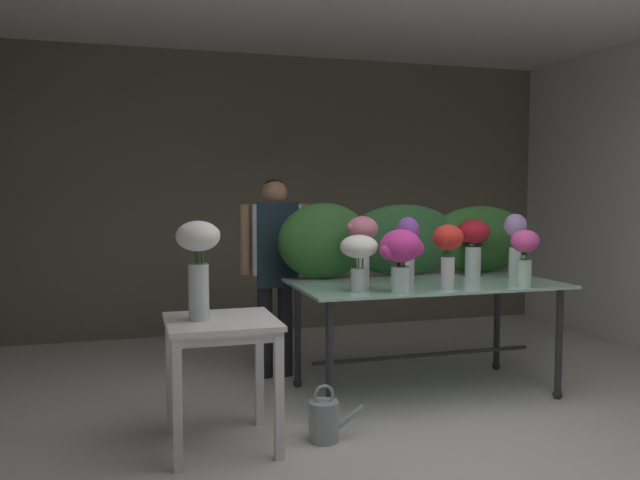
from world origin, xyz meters
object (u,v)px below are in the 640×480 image
at_px(side_table_white, 221,337).
at_px(vase_scarlet_anemones, 448,248).
at_px(vase_lilac_roses, 515,239).
at_px(vase_white_roses_tall, 198,257).
at_px(display_table_glass, 425,298).
at_px(vase_ivory_ranunculus, 359,254).
at_px(watering_can, 325,420).
at_px(vase_rosy_peonies, 362,240).
at_px(vase_crimson_lilies, 473,241).
at_px(vase_violet_carnations, 408,245).
at_px(vase_magenta_hydrangea, 401,252).
at_px(vase_fuchsia_dahlias, 525,251).
at_px(florist, 275,256).

xyz_separation_m(side_table_white, vase_scarlet_anemones, (1.57, 0.23, 0.46)).
height_order(vase_lilac_roses, vase_white_roses_tall, vase_white_roses_tall).
height_order(display_table_glass, vase_ivory_ranunculus, vase_ivory_ranunculus).
relative_size(vase_ivory_ranunculus, watering_can, 1.07).
relative_size(vase_ivory_ranunculus, vase_white_roses_tall, 0.66).
bearing_deg(vase_rosy_peonies, display_table_glass, -10.80).
bearing_deg(watering_can, vase_white_roses_tall, 172.46).
bearing_deg(vase_crimson_lilies, vase_violet_carnations, -160.61).
distance_m(vase_ivory_ranunculus, watering_can, 1.09).
bearing_deg(vase_scarlet_anemones, vase_magenta_hydrangea, -171.02).
relative_size(side_table_white, vase_white_roses_tall, 1.33).
relative_size(vase_crimson_lilies, vase_scarlet_anemones, 1.01).
bearing_deg(vase_ivory_ranunculus, vase_fuchsia_dahlias, -5.65).
relative_size(vase_rosy_peonies, vase_lilac_roses, 0.98).
distance_m(vase_rosy_peonies, vase_lilac_roses, 1.21).
bearing_deg(vase_rosy_peonies, vase_ivory_ranunculus, -113.00).
distance_m(side_table_white, vase_lilac_roses, 2.44).
distance_m(display_table_glass, watering_can, 1.33).
distance_m(side_table_white, vase_violet_carnations, 1.58).
distance_m(side_table_white, vase_crimson_lilies, 2.25).
distance_m(vase_fuchsia_dahlias, watering_can, 1.83).
xyz_separation_m(side_table_white, vase_magenta_hydrangea, (1.20, 0.17, 0.44)).
height_order(side_table_white, vase_rosy_peonies, vase_rosy_peonies).
bearing_deg(vase_fuchsia_dahlias, display_table_glass, 144.33).
relative_size(side_table_white, vase_fuchsia_dahlias, 1.90).
relative_size(vase_ivory_ranunculus, vase_crimson_lilies, 0.85).
bearing_deg(vase_lilac_roses, vase_ivory_ranunculus, -168.35).
distance_m(vase_crimson_lilies, vase_white_roses_tall, 2.32).
bearing_deg(vase_crimson_lilies, vase_ivory_ranunculus, -157.18).
relative_size(florist, vase_ivory_ranunculus, 4.20).
bearing_deg(vase_crimson_lilies, display_table_glass, -159.87).
bearing_deg(florist, vase_violet_carnations, -44.58).
height_order(display_table_glass, vase_white_roses_tall, vase_white_roses_tall).
height_order(vase_violet_carnations, vase_crimson_lilies, vase_violet_carnations).
distance_m(vase_crimson_lilies, vase_fuchsia_dahlias, 0.59).
distance_m(vase_rosy_peonies, vase_violet_carnations, 0.33).
xyz_separation_m(florist, vase_violet_carnations, (0.79, -0.78, 0.13)).
bearing_deg(vase_fuchsia_dahlias, vase_lilac_roses, 65.35).
bearing_deg(vase_white_roses_tall, watering_can, -7.54).
bearing_deg(vase_lilac_roses, vase_rosy_peonies, 175.57).
xyz_separation_m(vase_ivory_ranunculus, vase_crimson_lilies, (1.11, 0.47, 0.03)).
bearing_deg(watering_can, vase_crimson_lilies, 30.38).
height_order(vase_magenta_hydrangea, vase_lilac_roses, vase_lilac_roses).
height_order(side_table_white, vase_ivory_ranunculus, vase_ivory_ranunculus).
height_order(vase_rosy_peonies, vase_ivory_ranunculus, vase_rosy_peonies).
xyz_separation_m(vase_violet_carnations, vase_lilac_roses, (0.91, 0.04, 0.02)).
xyz_separation_m(vase_rosy_peonies, vase_lilac_roses, (1.20, -0.09, -0.01)).
xyz_separation_m(vase_magenta_hydrangea, watering_can, (-0.60, -0.27, -0.96)).
bearing_deg(vase_lilac_roses, vase_scarlet_anemones, -154.98).
height_order(vase_ivory_ranunculus, vase_crimson_lilies, vase_crimson_lilies).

